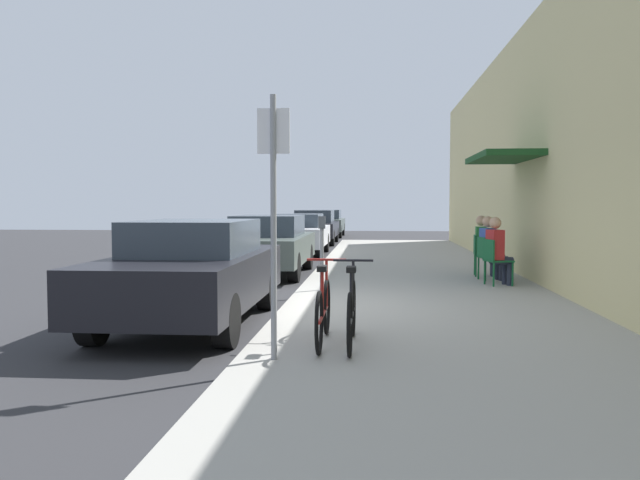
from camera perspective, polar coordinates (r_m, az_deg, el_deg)
ground_plane at (r=9.92m, az=-3.31°, el=-6.45°), size 60.00×60.00×0.00m
sidewalk_slab at (r=11.82m, az=9.00°, el=-4.63°), size 4.50×32.00×0.12m
building_facade at (r=12.18m, az=20.53°, el=8.01°), size 1.40×32.00×5.45m
parked_car_0 at (r=9.07m, az=-11.14°, el=-2.67°), size 1.80×4.40×1.43m
parked_car_1 at (r=15.20m, az=-4.60°, el=-0.36°), size 1.80×4.40×1.38m
parked_car_2 at (r=21.05m, az=-1.96°, el=0.59°), size 1.80×4.40×1.33m
parked_car_3 at (r=26.89m, az=-0.47°, el=1.20°), size 1.80×4.40×1.39m
parked_car_4 at (r=32.67m, az=0.47°, el=1.53°), size 1.80×4.40×1.35m
parking_meter at (r=11.56m, az=0.16°, el=-0.64°), size 0.12×0.10×1.32m
street_sign at (r=6.39m, az=-4.09°, el=3.00°), size 0.32×0.06×2.60m
bicycle_0 at (r=7.18m, az=0.29°, el=-6.28°), size 0.46×1.71×0.90m
bicycle_1 at (r=7.09m, az=2.79°, el=-6.40°), size 0.46×1.71×0.90m
cafe_chair_0 at (r=12.69m, az=15.06°, el=-1.60°), size 0.54×0.54×0.87m
seated_patron_0 at (r=12.70m, az=15.32°, el=-0.73°), size 0.50×0.45×1.29m
cafe_chair_1 at (r=13.49m, az=14.45°, el=-1.31°), size 0.52×0.52×0.87m
seated_patron_1 at (r=13.50m, az=14.70°, el=-0.49°), size 0.48×0.43×1.29m
cafe_chair_2 at (r=14.29m, az=13.90°, el=-1.05°), size 0.48×0.48×0.87m
seated_patron_2 at (r=14.28m, az=14.15°, el=-0.29°), size 0.45×0.38×1.29m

